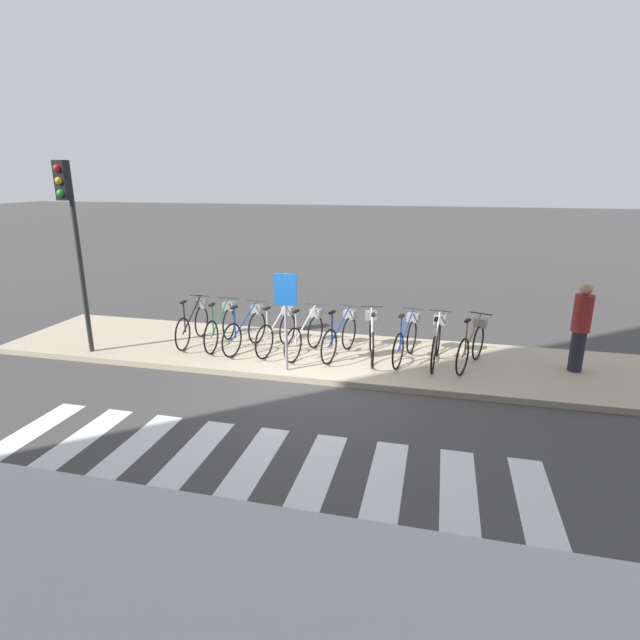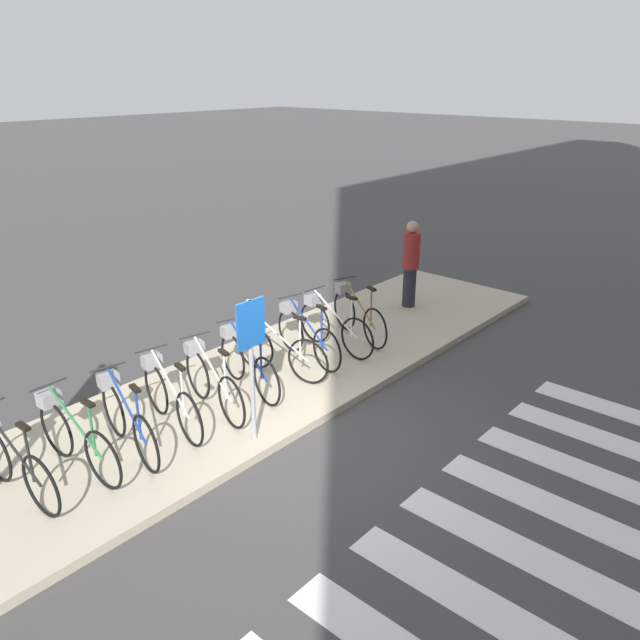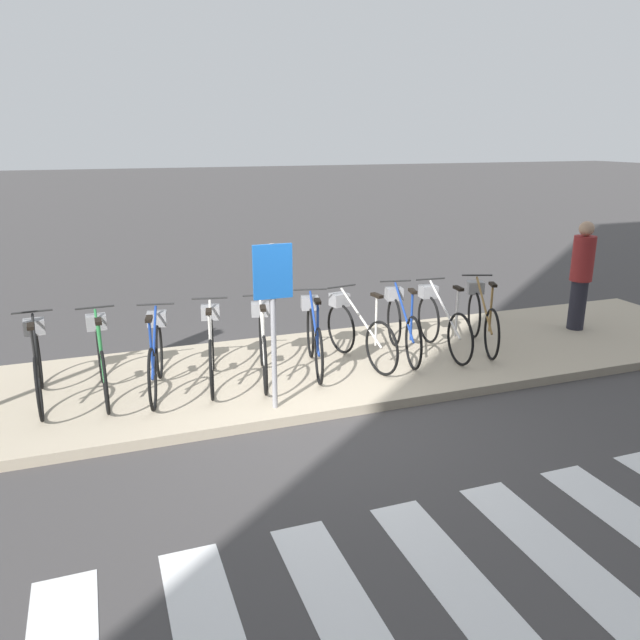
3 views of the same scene
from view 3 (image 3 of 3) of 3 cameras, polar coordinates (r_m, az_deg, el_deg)
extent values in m
plane|color=#423F3F|center=(7.22, 0.23, -9.24)|extent=(120.00, 120.00, 0.00)
cube|color=#B7A88E|center=(8.45, -3.16, -4.86)|extent=(14.25, 2.89, 0.12)
torus|color=black|center=(7.49, -24.33, -5.78)|extent=(0.08, 0.73, 0.73)
torus|color=black|center=(8.43, -24.33, -3.35)|extent=(0.08, 0.73, 0.73)
cylinder|color=black|center=(7.86, -24.58, -2.48)|extent=(0.09, 1.02, 0.62)
cylinder|color=black|center=(7.51, -24.63, -3.07)|extent=(0.03, 0.03, 0.66)
cube|color=black|center=(7.41, -24.95, -0.53)|extent=(0.08, 0.20, 0.04)
cylinder|color=#262626|center=(8.26, -24.84, 0.70)|extent=(0.46, 0.05, 0.02)
cube|color=gray|center=(8.36, -24.67, -0.56)|extent=(0.25, 0.21, 0.18)
torus|color=black|center=(7.40, -19.06, -5.43)|extent=(0.06, 0.73, 0.73)
torus|color=black|center=(8.34, -19.49, -3.00)|extent=(0.06, 0.73, 0.73)
cylinder|color=#267238|center=(7.78, -19.49, -2.12)|extent=(0.07, 1.02, 0.62)
cylinder|color=#267238|center=(7.42, -19.36, -2.70)|extent=(0.03, 0.03, 0.66)
cube|color=black|center=(7.32, -19.62, -0.12)|extent=(0.08, 0.20, 0.04)
cylinder|color=#262626|center=(8.17, -19.90, 1.09)|extent=(0.46, 0.04, 0.02)
cube|color=gray|center=(8.27, -19.78, -0.18)|extent=(0.25, 0.21, 0.18)
torus|color=black|center=(7.34, -15.07, -5.27)|extent=(0.16, 0.72, 0.73)
torus|color=black|center=(8.27, -14.50, -2.73)|extent=(0.16, 0.72, 0.73)
cylinder|color=navy|center=(7.71, -14.93, -1.87)|extent=(0.21, 1.01, 0.62)
cylinder|color=navy|center=(7.35, -15.17, -2.50)|extent=(0.04, 0.04, 0.66)
cube|color=black|center=(7.25, -15.38, 0.11)|extent=(0.10, 0.21, 0.04)
cylinder|color=#262626|center=(8.10, -14.81, 1.41)|extent=(0.46, 0.11, 0.02)
cube|color=gray|center=(8.20, -14.68, 0.13)|extent=(0.27, 0.24, 0.18)
torus|color=black|center=(7.48, -9.89, -4.52)|extent=(0.17, 0.72, 0.73)
torus|color=black|center=(8.42, -9.85, -2.09)|extent=(0.17, 0.72, 0.73)
cylinder|color=beige|center=(7.85, -9.98, -1.22)|extent=(0.22, 1.01, 0.62)
cylinder|color=beige|center=(7.50, -10.01, -1.80)|extent=(0.04, 0.04, 0.66)
cube|color=black|center=(7.40, -10.14, 0.77)|extent=(0.11, 0.21, 0.04)
cylinder|color=#262626|center=(8.25, -10.06, 1.98)|extent=(0.46, 0.11, 0.02)
cube|color=gray|center=(8.35, -9.99, 0.71)|extent=(0.27, 0.24, 0.18)
torus|color=black|center=(7.54, -5.06, -4.15)|extent=(0.19, 0.72, 0.73)
torus|color=black|center=(8.48, -5.39, -1.78)|extent=(0.19, 0.72, 0.73)
cylinder|color=beige|center=(7.92, -5.29, -0.89)|extent=(0.25, 1.00, 0.62)
cylinder|color=beige|center=(7.56, -5.17, -1.45)|extent=(0.04, 0.04, 0.66)
cube|color=black|center=(7.46, -5.24, 1.09)|extent=(0.11, 0.21, 0.04)
cylinder|color=#262626|center=(8.31, -5.51, 2.27)|extent=(0.45, 0.12, 0.02)
cube|color=gray|center=(8.41, -5.48, 1.01)|extent=(0.28, 0.25, 0.18)
torus|color=black|center=(7.81, -0.09, -3.32)|extent=(0.20, 0.72, 0.73)
torus|color=black|center=(8.76, -0.89, -1.11)|extent=(0.20, 0.72, 0.73)
cylinder|color=navy|center=(8.19, -0.52, -0.21)|extent=(0.26, 1.00, 0.62)
cylinder|color=navy|center=(7.84, -0.21, -0.72)|extent=(0.04, 0.04, 0.66)
cube|color=black|center=(7.74, -0.21, 1.74)|extent=(0.11, 0.21, 0.04)
cylinder|color=#262626|center=(8.59, -0.90, 2.82)|extent=(0.45, 0.13, 0.02)
cube|color=gray|center=(8.69, -0.93, 1.59)|extent=(0.28, 0.25, 0.18)
torus|color=black|center=(8.14, 5.66, -2.58)|extent=(0.16, 0.72, 0.73)
torus|color=black|center=(8.93, 1.93, -0.77)|extent=(0.16, 0.72, 0.73)
cylinder|color=beige|center=(8.44, 3.74, 0.26)|extent=(0.21, 1.01, 0.62)
cylinder|color=beige|center=(8.14, 5.16, -0.13)|extent=(0.04, 0.04, 0.66)
cube|color=black|center=(8.05, 5.22, 2.25)|extent=(0.10, 0.21, 0.04)
cylinder|color=#262626|center=(8.77, 1.97, 3.09)|extent=(0.46, 0.10, 0.02)
cube|color=gray|center=(8.86, 1.79, 1.88)|extent=(0.27, 0.24, 0.18)
torus|color=black|center=(8.39, 8.55, -2.09)|extent=(0.18, 0.72, 0.73)
torus|color=black|center=(9.31, 6.78, -0.15)|extent=(0.18, 0.72, 0.73)
cylinder|color=navy|center=(8.77, 7.69, 0.76)|extent=(0.24, 1.00, 0.62)
cylinder|color=navy|center=(8.42, 8.37, 0.33)|extent=(0.04, 0.04, 0.66)
cube|color=black|center=(8.33, 8.47, 2.63)|extent=(0.11, 0.21, 0.04)
cylinder|color=#262626|center=(9.16, 6.91, 3.56)|extent=(0.46, 0.12, 0.02)
cube|color=gray|center=(9.25, 6.79, 2.40)|extent=(0.28, 0.24, 0.18)
torus|color=black|center=(8.67, 12.69, -1.72)|extent=(0.09, 0.73, 0.73)
torus|color=black|center=(9.52, 9.88, 0.09)|extent=(0.09, 0.73, 0.73)
cylinder|color=silver|center=(9.01, 11.32, 1.01)|extent=(0.11, 1.02, 0.62)
cylinder|color=silver|center=(8.69, 12.40, 0.61)|extent=(0.03, 0.03, 0.66)
cube|color=black|center=(8.60, 12.54, 2.85)|extent=(0.09, 0.20, 0.04)
cylinder|color=#262626|center=(9.37, 10.07, 3.72)|extent=(0.46, 0.06, 0.02)
cube|color=gray|center=(9.46, 9.88, 2.58)|extent=(0.25, 0.22, 0.18)
torus|color=black|center=(8.99, 15.43, -1.26)|extent=(0.28, 0.70, 0.73)
torus|color=black|center=(9.92, 13.92, 0.51)|extent=(0.28, 0.70, 0.73)
cylinder|color=olive|center=(9.37, 14.77, 1.39)|extent=(0.37, 0.97, 0.62)
cylinder|color=olive|center=(9.03, 15.36, 1.00)|extent=(0.04, 0.04, 0.66)
cube|color=black|center=(8.94, 15.53, 3.15)|extent=(0.13, 0.21, 0.04)
cylinder|color=#262626|center=(9.77, 14.17, 3.99)|extent=(0.44, 0.18, 0.02)
cube|color=gray|center=(9.86, 14.02, 2.91)|extent=(0.29, 0.27, 0.18)
cylinder|color=#23232D|center=(10.86, 22.48, 1.30)|extent=(0.26, 0.26, 0.80)
cylinder|color=maroon|center=(10.70, 22.92, 5.20)|extent=(0.34, 0.34, 0.71)
sphere|color=tan|center=(10.63, 23.20, 7.68)|extent=(0.23, 0.23, 0.23)
cylinder|color=#99999E|center=(6.95, -4.27, -0.80)|extent=(0.06, 0.06, 1.90)
cube|color=#1959B2|center=(6.77, -4.34, 4.43)|extent=(0.44, 0.03, 0.60)
camera|label=1|loc=(5.11, 98.06, 4.74)|focal=28.00mm
camera|label=2|loc=(3.39, -95.29, 24.02)|focal=35.00mm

